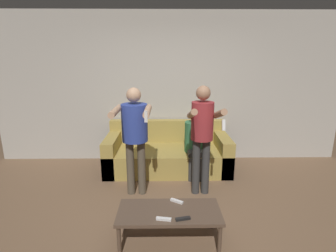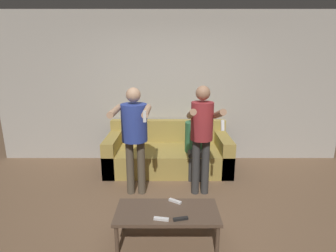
{
  "view_description": "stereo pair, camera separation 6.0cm",
  "coord_description": "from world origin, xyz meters",
  "px_view_note": "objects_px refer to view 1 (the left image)",
  "views": [
    {
      "loc": [
        -0.1,
        -2.72,
        1.91
      ],
      "look_at": [
        -0.04,
        1.14,
        0.89
      ],
      "focal_mm": 28.0,
      "sensor_mm": 36.0,
      "label": 1
    },
    {
      "loc": [
        -0.05,
        -2.72,
        1.91
      ],
      "look_at": [
        -0.04,
        1.14,
        0.89
      ],
      "focal_mm": 28.0,
      "sensor_mm": 36.0,
      "label": 2
    }
  ],
  "objects_px": {
    "remote_near": "(164,219)",
    "remote_mid": "(183,219)",
    "remote_far": "(177,201)",
    "person_standing_right": "(202,129)",
    "coffee_table": "(169,214)",
    "person_standing_left": "(135,129)",
    "person_seated": "(195,140)",
    "couch": "(168,154)"
  },
  "relations": [
    {
      "from": "remote_far",
      "to": "coffee_table",
      "type": "bearing_deg",
      "value": -117.8
    },
    {
      "from": "person_standing_right",
      "to": "coffee_table",
      "type": "bearing_deg",
      "value": -115.27
    },
    {
      "from": "person_standing_left",
      "to": "person_standing_right",
      "type": "bearing_deg",
      "value": -0.02
    },
    {
      "from": "coffee_table",
      "to": "person_standing_right",
      "type": "bearing_deg",
      "value": 64.73
    },
    {
      "from": "remote_mid",
      "to": "remote_far",
      "type": "relative_size",
      "value": 1.06
    },
    {
      "from": "person_seated",
      "to": "remote_far",
      "type": "height_order",
      "value": "person_seated"
    },
    {
      "from": "person_seated",
      "to": "person_standing_left",
      "type": "bearing_deg",
      "value": -143.16
    },
    {
      "from": "couch",
      "to": "person_seated",
      "type": "height_order",
      "value": "person_seated"
    },
    {
      "from": "coffee_table",
      "to": "remote_far",
      "type": "xyz_separation_m",
      "value": [
        0.09,
        0.17,
        0.05
      ]
    },
    {
      "from": "remote_near",
      "to": "remote_far",
      "type": "bearing_deg",
      "value": 66.27
    },
    {
      "from": "person_standing_left",
      "to": "remote_near",
      "type": "relative_size",
      "value": 9.91
    },
    {
      "from": "coffee_table",
      "to": "couch",
      "type": "bearing_deg",
      "value": 89.69
    },
    {
      "from": "coffee_table",
      "to": "remote_mid",
      "type": "bearing_deg",
      "value": -50.28
    },
    {
      "from": "person_standing_left",
      "to": "person_standing_right",
      "type": "distance_m",
      "value": 0.92
    },
    {
      "from": "couch",
      "to": "person_standing_left",
      "type": "bearing_deg",
      "value": -116.69
    },
    {
      "from": "remote_near",
      "to": "remote_far",
      "type": "xyz_separation_m",
      "value": [
        0.14,
        0.33,
        0.0
      ]
    },
    {
      "from": "remote_near",
      "to": "person_standing_left",
      "type": "bearing_deg",
      "value": 108.68
    },
    {
      "from": "coffee_table",
      "to": "remote_near",
      "type": "height_order",
      "value": "remote_near"
    },
    {
      "from": "remote_near",
      "to": "couch",
      "type": "bearing_deg",
      "value": 88.14
    },
    {
      "from": "person_standing_right",
      "to": "remote_far",
      "type": "xyz_separation_m",
      "value": [
        -0.38,
        -0.83,
        -0.59
      ]
    },
    {
      "from": "remote_far",
      "to": "remote_mid",
      "type": "bearing_deg",
      "value": -82.06
    },
    {
      "from": "couch",
      "to": "person_seated",
      "type": "bearing_deg",
      "value": -27.68
    },
    {
      "from": "couch",
      "to": "remote_far",
      "type": "distance_m",
      "value": 1.75
    },
    {
      "from": "person_standing_right",
      "to": "person_seated",
      "type": "distance_m",
      "value": 0.77
    },
    {
      "from": "person_standing_left",
      "to": "person_seated",
      "type": "distance_m",
      "value": 1.19
    },
    {
      "from": "person_seated",
      "to": "remote_mid",
      "type": "xyz_separation_m",
      "value": [
        -0.32,
        -1.83,
        -0.23
      ]
    },
    {
      "from": "remote_far",
      "to": "remote_near",
      "type": "bearing_deg",
      "value": -113.73
    },
    {
      "from": "couch",
      "to": "remote_mid",
      "type": "xyz_separation_m",
      "value": [
        0.12,
        -2.07,
        0.1
      ]
    },
    {
      "from": "coffee_table",
      "to": "remote_near",
      "type": "xyz_separation_m",
      "value": [
        -0.06,
        -0.16,
        0.05
      ]
    },
    {
      "from": "coffee_table",
      "to": "remote_near",
      "type": "relative_size",
      "value": 6.99
    },
    {
      "from": "person_seated",
      "to": "remote_near",
      "type": "xyz_separation_m",
      "value": [
        -0.51,
        -1.83,
        -0.23
      ]
    },
    {
      "from": "remote_mid",
      "to": "remote_near",
      "type": "bearing_deg",
      "value": -179.19
    },
    {
      "from": "person_seated",
      "to": "coffee_table",
      "type": "bearing_deg",
      "value": -105.27
    },
    {
      "from": "person_seated",
      "to": "remote_mid",
      "type": "height_order",
      "value": "person_seated"
    },
    {
      "from": "person_standing_right",
      "to": "coffee_table",
      "type": "distance_m",
      "value": 1.27
    },
    {
      "from": "person_standing_left",
      "to": "person_seated",
      "type": "bearing_deg",
      "value": 36.84
    },
    {
      "from": "person_standing_right",
      "to": "coffee_table",
      "type": "height_order",
      "value": "person_standing_right"
    },
    {
      "from": "person_standing_right",
      "to": "remote_near",
      "type": "distance_m",
      "value": 1.4
    },
    {
      "from": "remote_near",
      "to": "remote_mid",
      "type": "distance_m",
      "value": 0.19
    },
    {
      "from": "couch",
      "to": "person_standing_right",
      "type": "xyz_separation_m",
      "value": [
        0.46,
        -0.91,
        0.7
      ]
    },
    {
      "from": "couch",
      "to": "remote_near",
      "type": "height_order",
      "value": "couch"
    },
    {
      "from": "person_standing_right",
      "to": "person_seated",
      "type": "relative_size",
      "value": 1.41
    }
  ]
}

